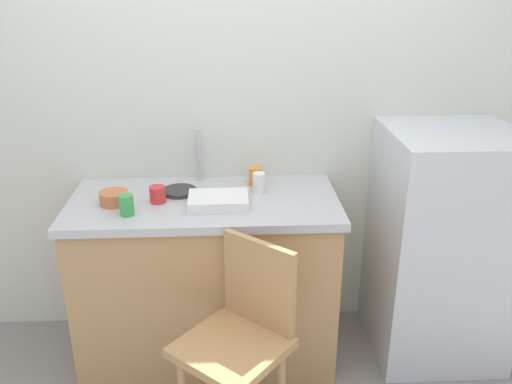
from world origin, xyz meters
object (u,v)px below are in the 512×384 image
at_px(dish_tray, 218,201).
at_px(cup_red, 158,194).
at_px(refrigerator, 441,245).
at_px(cup_white, 259,183).
at_px(hotplate, 180,191).
at_px(cup_green, 127,205).
at_px(terracotta_bowl, 114,198).
at_px(chair, 241,335).
at_px(cup_orange, 255,176).

relative_size(dish_tray, cup_red, 3.56).
height_order(refrigerator, cup_white, refrigerator).
distance_m(hotplate, cup_green, 0.33).
distance_m(terracotta_bowl, cup_white, 0.70).
relative_size(hotplate, cup_red, 2.16).
xyz_separation_m(chair, cup_orange, (0.10, 0.72, 0.44)).
height_order(dish_tray, cup_orange, cup_orange).
relative_size(refrigerator, cup_green, 12.58).
bearing_deg(cup_white, hotplate, 178.77).
bearing_deg(cup_white, cup_red, -168.62).
bearing_deg(cup_green, cup_orange, 29.90).
relative_size(terracotta_bowl, hotplate, 0.79).
bearing_deg(refrigerator, cup_white, 175.25).
xyz_separation_m(dish_tray, terracotta_bowl, (-0.49, 0.05, 0.01)).
bearing_deg(refrigerator, terracotta_bowl, -178.84).
bearing_deg(cup_orange, hotplate, -165.89).
distance_m(refrigerator, hotplate, 1.36).
height_order(refrigerator, chair, refrigerator).
bearing_deg(cup_green, cup_red, 49.11).
xyz_separation_m(chair, cup_green, (-0.50, 0.38, 0.44)).
bearing_deg(chair, cup_white, 120.89).
bearing_deg(chair, terracotta_bowl, 179.86).
bearing_deg(cup_orange, chair, -97.64).
relative_size(cup_red, cup_orange, 0.85).
height_order(chair, cup_green, cup_green).
xyz_separation_m(refrigerator, cup_green, (-1.54, -0.16, 0.33)).
bearing_deg(cup_green, terracotta_bowl, 122.57).
xyz_separation_m(dish_tray, cup_red, (-0.29, 0.06, 0.01)).
distance_m(chair, hotplate, 0.80).
distance_m(refrigerator, cup_red, 1.46).
height_order(dish_tray, terracotta_bowl, terracotta_bowl).
xyz_separation_m(cup_red, cup_white, (0.49, 0.10, 0.01)).
xyz_separation_m(hotplate, cup_red, (-0.09, -0.11, 0.03)).
relative_size(cup_white, cup_orange, 1.09).
xyz_separation_m(dish_tray, hotplate, (-0.19, 0.17, -0.02)).
xyz_separation_m(chair, terracotta_bowl, (-0.58, 0.51, 0.42)).
height_order(terracotta_bowl, hotplate, terracotta_bowl).
xyz_separation_m(terracotta_bowl, cup_green, (0.08, -0.13, 0.02)).
relative_size(dish_tray, cup_orange, 3.03).
xyz_separation_m(dish_tray, cup_orange, (0.19, 0.26, 0.02)).
height_order(terracotta_bowl, cup_white, cup_white).
relative_size(dish_tray, cup_green, 2.90).
relative_size(chair, hotplate, 5.24).
distance_m(hotplate, cup_red, 0.14).
bearing_deg(cup_red, terracotta_bowl, -176.51).
bearing_deg(cup_red, cup_white, 11.38).
relative_size(hotplate, cup_green, 1.76).
bearing_deg(refrigerator, dish_tray, -176.02).
xyz_separation_m(refrigerator, dish_tray, (-1.13, -0.08, 0.31)).
bearing_deg(cup_orange, dish_tray, -125.60).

